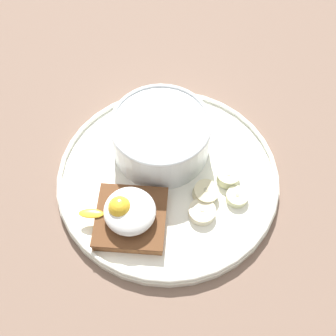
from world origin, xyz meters
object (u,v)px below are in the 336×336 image
poached_egg (128,210)px  banana_slice_left (237,197)px  oatmeal_bowl (164,135)px  banana_slice_front (205,192)px  banana_slice_back (228,177)px  banana_slice_right (202,212)px  toast_slice (131,218)px

poached_egg → banana_slice_left: 13.45cm
oatmeal_bowl → banana_slice_front: size_ratio=2.82×
oatmeal_bowl → banana_slice_back: (-6.27, -6.84, -2.22)cm
banana_slice_right → poached_egg: bearing=84.5°
banana_slice_front → banana_slice_right: (-2.30, 0.98, -0.29)cm
oatmeal_bowl → banana_slice_left: bearing=-141.7°
banana_slice_left → banana_slice_right: bearing=103.6°
banana_slice_back → banana_slice_right: (-3.93, 4.33, -0.14)cm
banana_slice_front → oatmeal_bowl: bearing=23.9°
banana_slice_right → banana_slice_back: bearing=-47.8°
banana_slice_left → banana_slice_right: 4.78cm
oatmeal_bowl → banana_slice_left: size_ratio=3.56×
toast_slice → banana_slice_left: 13.04cm
banana_slice_front → banana_slice_back: size_ratio=1.20×
poached_egg → banana_slice_left: (0.29, -13.25, -2.32)cm
toast_slice → poached_egg: (0.06, 0.22, 1.98)cm
banana_slice_back → banana_slice_left: bearing=-173.6°
toast_slice → banana_slice_right: toast_slice is taller
toast_slice → banana_slice_back: bearing=-76.1°
oatmeal_bowl → banana_slice_right: size_ratio=2.75×
banana_slice_left → banana_slice_back: bearing=6.4°
toast_slice → banana_slice_back: 13.10cm
poached_egg → banana_slice_back: (3.09, -12.93, -2.14)cm
toast_slice → banana_slice_right: (-0.78, -8.38, -0.30)cm
oatmeal_bowl → poached_egg: oatmeal_bowl is taller
oatmeal_bowl → banana_slice_right: (-10.19, -2.51, -2.35)cm
oatmeal_bowl → banana_slice_front: bearing=-156.1°
oatmeal_bowl → poached_egg: bearing=146.9°
toast_slice → banana_slice_back: (3.15, -12.71, -0.16)cm
poached_egg → banana_slice_left: size_ratio=2.56×
banana_slice_front → banana_slice_back: (1.62, -3.34, -0.16)cm
banana_slice_front → toast_slice: bearing=99.3°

